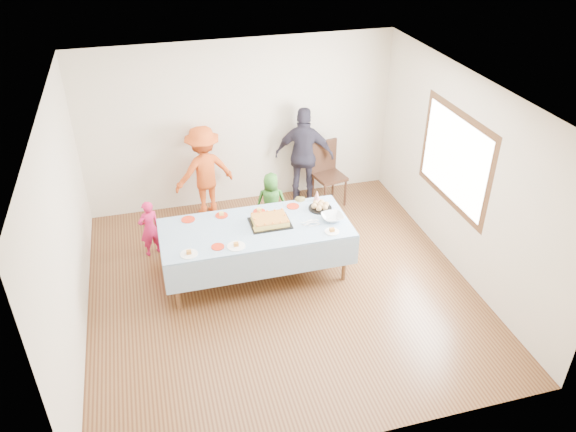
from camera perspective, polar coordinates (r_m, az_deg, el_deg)
name	(u,v)px	position (r m, az deg, el deg)	size (l,w,h in m)	color
ground	(280,286)	(7.63, -0.79, -7.17)	(5.00, 5.00, 0.00)	#492715
room_walls	(284,169)	(6.68, -0.45, 4.85)	(5.04, 5.04, 2.72)	beige
party_table	(256,230)	(7.44, -3.31, -1.47)	(2.50, 1.10, 0.78)	brown
birthday_cake	(270,221)	(7.45, -1.84, -0.48)	(0.54, 0.41, 0.10)	black
rolls_tray	(320,206)	(7.79, 3.29, 1.00)	(0.33, 0.33, 0.10)	black
punch_bowl	(332,217)	(7.56, 4.54, -0.14)	(0.29, 0.29, 0.07)	silver
party_hat	(317,195)	(7.97, 2.95, 2.10)	(0.10, 0.10, 0.16)	silver
fork_pile	(310,223)	(7.44, 2.23, -0.67)	(0.24, 0.18, 0.07)	white
plate_red_far_a	(188,219)	(7.67, -10.12, -0.34)	(0.19, 0.19, 0.01)	red
plate_red_far_b	(222,215)	(7.69, -6.76, 0.07)	(0.17, 0.17, 0.01)	red
plate_red_far_c	(259,211)	(7.73, -2.94, 0.46)	(0.17, 0.17, 0.01)	red
plate_red_far_d	(293,206)	(7.85, 0.50, 1.00)	(0.18, 0.18, 0.01)	red
plate_red_near	(218,247)	(7.06, -7.15, -3.12)	(0.16, 0.16, 0.01)	red
plate_white_left	(189,254)	(6.99, -10.02, -3.82)	(0.22, 0.22, 0.01)	white
plate_white_mid	(236,246)	(7.05, -5.29, -3.07)	(0.23, 0.23, 0.01)	white
plate_white_right	(332,232)	(7.32, 4.49, -1.60)	(0.19, 0.19, 0.01)	white
dining_chair	(327,169)	(9.30, 3.99, 4.75)	(0.54, 0.54, 1.06)	black
toddler_left	(150,228)	(8.25, -13.89, -1.21)	(0.32, 0.21, 0.87)	#CC1951
toddler_mid	(271,202)	(8.57, -1.71, 1.43)	(0.46, 0.30, 0.95)	#2C6521
toddler_right	(298,221)	(8.21, 1.05, -0.54)	(0.40, 0.31, 0.82)	tan
adult_left	(204,171)	(8.97, -8.50, 4.51)	(0.97, 0.56, 1.50)	#C84A19
adult_right	(304,155)	(9.23, 1.68, 6.17)	(0.96, 0.40, 1.63)	#2A2837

